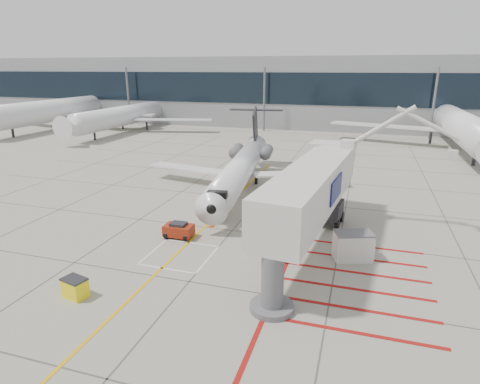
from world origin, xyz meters
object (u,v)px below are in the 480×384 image
(regional_jet, at_px, (236,160))
(pushback_tug, at_px, (179,230))
(spill_bin, at_px, (75,288))
(jet_bridge, at_px, (308,199))

(regional_jet, xyz_separation_m, pushback_tug, (-1.06, -10.47, -2.98))
(pushback_tug, bearing_deg, spill_bin, -102.48)
(pushback_tug, relative_size, spill_bin, 1.61)
(jet_bridge, xyz_separation_m, spill_bin, (-11.20, -8.67, -3.40))
(regional_jet, distance_m, jet_bridge, 13.57)
(jet_bridge, relative_size, spill_bin, 15.41)
(pushback_tug, distance_m, spill_bin, 9.14)
(regional_jet, relative_size, spill_bin, 21.32)
(pushback_tug, bearing_deg, jet_bridge, -2.33)
(pushback_tug, bearing_deg, regional_jet, 83.59)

